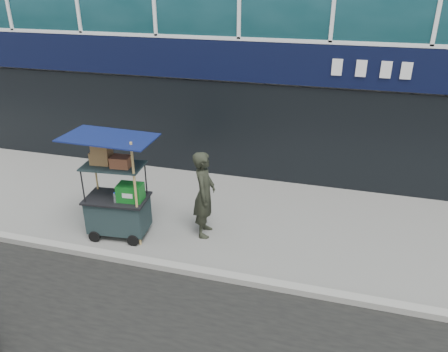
% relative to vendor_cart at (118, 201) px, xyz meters
% --- Properties ---
extents(ground, '(80.00, 80.00, 0.00)m').
position_rel_vendor_cart_xyz_m(ground, '(1.55, -0.60, -0.75)').
color(ground, slate).
rests_on(ground, ground).
extents(curb, '(80.00, 0.18, 0.12)m').
position_rel_vendor_cart_xyz_m(curb, '(1.55, -0.80, -0.69)').
color(curb, gray).
rests_on(curb, ground).
extents(vendor_cart, '(1.69, 1.26, 2.14)m').
position_rel_vendor_cart_xyz_m(vendor_cart, '(0.00, 0.00, 0.00)').
color(vendor_cart, '#18262A').
rests_on(vendor_cart, ground).
extents(vendor_man, '(0.50, 0.69, 1.75)m').
position_rel_vendor_cart_xyz_m(vendor_man, '(1.59, 0.50, 0.12)').
color(vendor_man, black).
rests_on(vendor_man, ground).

